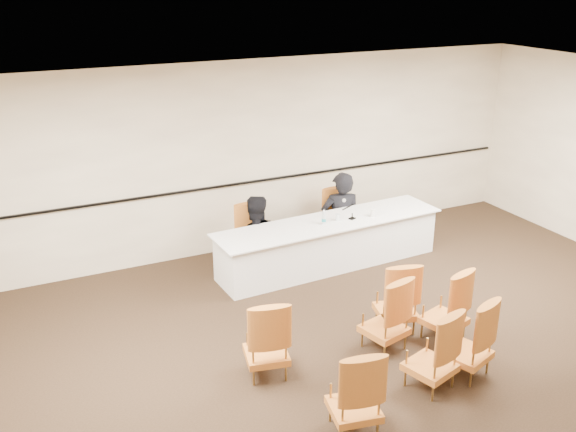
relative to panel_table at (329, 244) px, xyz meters
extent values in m
plane|color=black|center=(-0.83, -2.77, -0.36)|extent=(10.00, 10.00, 0.00)
plane|color=white|center=(-0.83, -2.77, 2.64)|extent=(10.00, 10.00, 0.00)
cube|color=#BFAF96|center=(-0.83, 1.23, 1.14)|extent=(10.00, 0.04, 3.00)
cube|color=black|center=(-0.83, 1.19, 0.74)|extent=(9.80, 0.04, 0.03)
imported|color=black|center=(0.53, 0.57, 0.01)|extent=(0.75, 0.60, 1.79)
imported|color=black|center=(-1.01, 0.49, -0.04)|extent=(0.86, 0.72, 1.60)
cube|color=white|center=(0.33, -0.06, 0.36)|extent=(0.37, 0.34, 0.00)
cylinder|color=silver|center=(0.13, -0.02, 0.41)|extent=(0.07, 0.07, 0.10)
cylinder|color=white|center=(0.69, -0.11, 0.42)|extent=(0.08, 0.08, 0.12)
camera|label=1|loc=(-4.42, -7.75, 3.86)|focal=40.00mm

